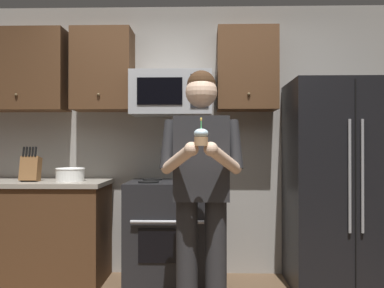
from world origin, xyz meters
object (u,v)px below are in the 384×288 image
object	(u,v)px
knife_block	(31,168)
microwave	(172,94)
refrigerator	(341,184)
bowl_large_white	(70,174)
cupcake	(201,137)
person	(201,181)
oven_range	(171,232)

from	to	relation	value
knife_block	microwave	bearing A→B (deg)	6.75
refrigerator	knife_block	bearing A→B (deg)	179.80
knife_block	bowl_large_white	world-z (taller)	knife_block
refrigerator	knife_block	distance (m)	2.76
refrigerator	cupcake	distance (m)	1.73
knife_block	person	distance (m)	1.75
microwave	person	bearing A→B (deg)	-74.25
oven_range	microwave	world-z (taller)	microwave
microwave	person	xyz separation A→B (m)	(0.28, -0.99, -0.72)
person	knife_block	bearing A→B (deg)	151.31
person	cupcake	distance (m)	0.44
knife_block	cupcake	distance (m)	1.95
oven_range	person	distance (m)	1.06
person	cupcake	size ratio (longest dim) A/B	10.13
oven_range	bowl_large_white	size ratio (longest dim) A/B	3.59
oven_range	cupcake	distance (m)	1.49
bowl_large_white	cupcake	world-z (taller)	cupcake
oven_range	microwave	bearing A→B (deg)	89.98
person	cupcake	bearing A→B (deg)	-90.00
knife_block	cupcake	bearing A→B (deg)	-37.28
bowl_large_white	cupcake	xyz separation A→B (m)	(1.18, -1.19, 0.31)
bowl_large_white	cupcake	distance (m)	1.70
refrigerator	bowl_large_white	bearing A→B (deg)	179.40
oven_range	cupcake	xyz separation A→B (m)	(0.28, -1.20, 0.83)
microwave	person	world-z (taller)	microwave
refrigerator	microwave	bearing A→B (deg)	173.97
refrigerator	bowl_large_white	xyz separation A→B (m)	(-2.40, 0.03, 0.08)
knife_block	bowl_large_white	size ratio (longest dim) A/B	1.23
oven_range	bowl_large_white	world-z (taller)	bowl_large_white
bowl_large_white	knife_block	bearing A→B (deg)	-177.51
cupcake	microwave	bearing A→B (deg)	101.96
oven_range	knife_block	world-z (taller)	knife_block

